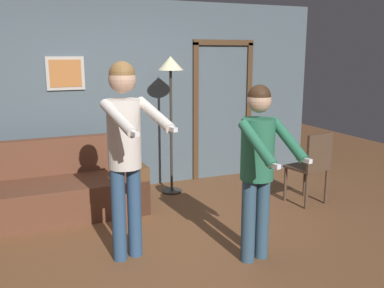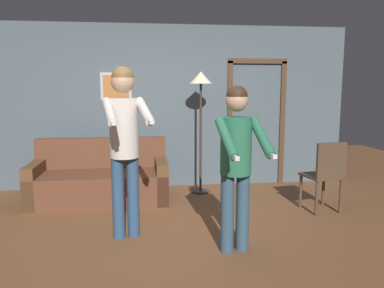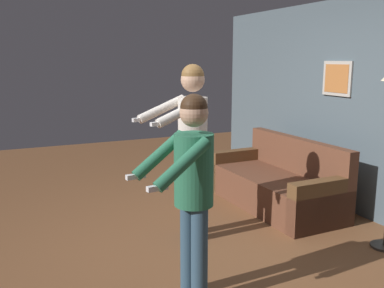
{
  "view_description": "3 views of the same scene",
  "coord_description": "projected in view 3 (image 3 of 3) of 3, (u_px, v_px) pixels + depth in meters",
  "views": [
    {
      "loc": [
        -1.21,
        -3.64,
        1.89
      ],
      "look_at": [
        0.25,
        -0.15,
        1.08
      ],
      "focal_mm": 40.0,
      "sensor_mm": 36.0,
      "label": 1
    },
    {
      "loc": [
        -0.08,
        -3.91,
        1.59
      ],
      "look_at": [
        0.35,
        -0.32,
        1.06
      ],
      "focal_mm": 35.0,
      "sensor_mm": 36.0,
      "label": 2
    },
    {
      "loc": [
        3.58,
        -1.76,
        1.87
      ],
      "look_at": [
        0.01,
        -0.12,
        1.09
      ],
      "focal_mm": 40.0,
      "sensor_mm": 36.0,
      "label": 3
    }
  ],
  "objects": [
    {
      "name": "ground_plane",
      "position": [
        203.0,
        249.0,
        4.28
      ],
      "size": [
        12.0,
        12.0,
        0.0
      ],
      "primitive_type": "plane",
      "color": "brown"
    },
    {
      "name": "back_wall_assembly",
      "position": [
        375.0,
        110.0,
        4.89
      ],
      "size": [
        6.4,
        0.1,
        2.6
      ],
      "color": "#4C5B64",
      "rests_on": "ground_plane"
    },
    {
      "name": "couch",
      "position": [
        277.0,
        185.0,
        5.49
      ],
      "size": [
        1.91,
        0.88,
        0.87
      ],
      "color": "brown",
      "rests_on": "ground_plane"
    },
    {
      "name": "person_standing_left",
      "position": [
        191.0,
        134.0,
        4.35
      ],
      "size": [
        0.53,
        0.77,
        1.82
      ],
      "color": "#2D4D71",
      "rests_on": "ground_plane"
    },
    {
      "name": "person_standing_right",
      "position": [
        192.0,
        181.0,
        3.22
      ],
      "size": [
        0.49,
        0.65,
        1.62
      ],
      "color": "#314D63",
      "rests_on": "ground_plane"
    }
  ]
}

